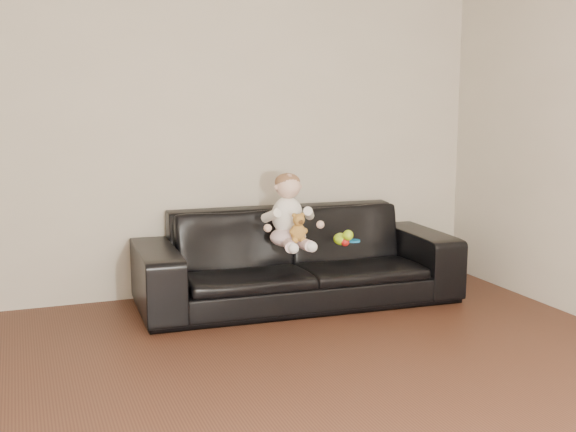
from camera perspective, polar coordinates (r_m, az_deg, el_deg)
name	(u,v)px	position (r m, az deg, el deg)	size (l,w,h in m)	color
wall_back	(166,123)	(5.38, -9.59, 7.27)	(5.00, 5.00, 0.00)	beige
sofa	(297,257)	(5.26, 0.70, -3.25)	(2.30, 0.90, 0.67)	black
baby	(289,215)	(5.04, 0.06, 0.09)	(0.37, 0.45, 0.52)	silver
teddy_bear	(298,228)	(4.91, 0.82, -0.94)	(0.13, 0.12, 0.20)	#AE7A31
toy_green	(341,239)	(5.16, 4.20, -1.83)	(0.11, 0.13, 0.09)	#A7E21A
toy_rattle	(345,242)	(5.12, 4.53, -2.06)	(0.06, 0.06, 0.06)	red
toy_blue_disc	(354,241)	(5.29, 5.21, -1.97)	(0.10, 0.10, 0.01)	#1A86D5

